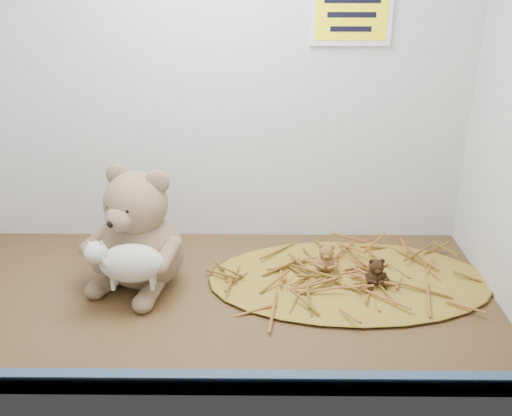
{
  "coord_description": "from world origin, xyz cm",
  "views": [
    {
      "loc": [
        9.96,
        -103.87,
        66.87
      ],
      "look_at": [
        9.05,
        1.72,
        20.11
      ],
      "focal_mm": 40.0,
      "sensor_mm": 36.0,
      "label": 1
    }
  ],
  "objects_px": {
    "main_teddy": "(140,228)",
    "toy_lamb": "(132,263)",
    "mini_teddy_tan": "(326,257)",
    "mini_teddy_brown": "(376,271)"
  },
  "relations": [
    {
      "from": "main_teddy",
      "to": "mini_teddy_brown",
      "type": "relative_size",
      "value": 4.22
    },
    {
      "from": "main_teddy",
      "to": "mini_teddy_tan",
      "type": "xyz_separation_m",
      "value": [
        0.41,
        0.04,
        -0.09
      ]
    },
    {
      "from": "toy_lamb",
      "to": "main_teddy",
      "type": "bearing_deg",
      "value": 90.0
    },
    {
      "from": "toy_lamb",
      "to": "mini_teddy_tan",
      "type": "relative_size",
      "value": 2.54
    },
    {
      "from": "toy_lamb",
      "to": "mini_teddy_tan",
      "type": "distance_m",
      "value": 0.43
    },
    {
      "from": "main_teddy",
      "to": "toy_lamb",
      "type": "bearing_deg",
      "value": -65.58
    },
    {
      "from": "mini_teddy_tan",
      "to": "mini_teddy_brown",
      "type": "xyz_separation_m",
      "value": [
        0.1,
        -0.06,
        -0.0
      ]
    },
    {
      "from": "toy_lamb",
      "to": "mini_teddy_tan",
      "type": "bearing_deg",
      "value": 18.46
    },
    {
      "from": "toy_lamb",
      "to": "mini_teddy_tan",
      "type": "height_order",
      "value": "toy_lamb"
    },
    {
      "from": "main_teddy",
      "to": "toy_lamb",
      "type": "xyz_separation_m",
      "value": [
        0.0,
        -0.1,
        -0.03
      ]
    }
  ]
}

